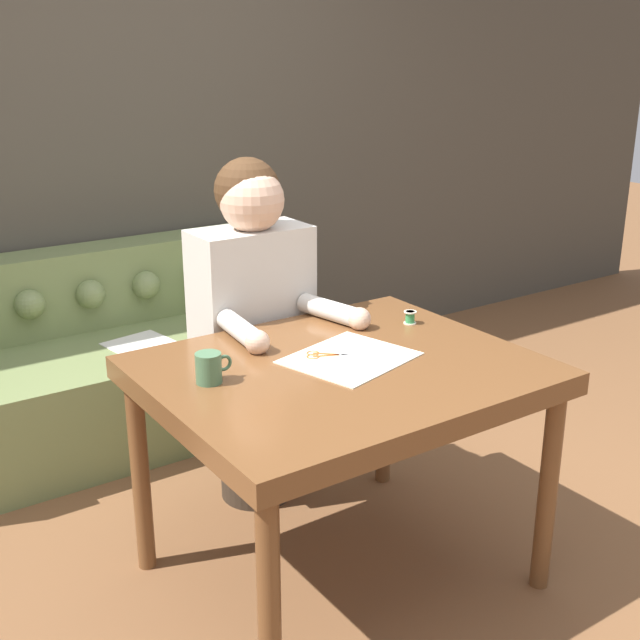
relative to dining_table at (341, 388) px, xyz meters
name	(u,v)px	position (x,y,z in m)	size (l,w,h in m)	color
ground_plane	(340,568)	(0.02, 0.03, -0.68)	(16.00, 16.00, 0.00)	brown
wall_back	(112,132)	(0.02, 1.88, 0.62)	(8.00, 0.06, 2.60)	#474238
dining_table	(341,388)	(0.00, 0.00, 0.00)	(1.14, 0.94, 0.76)	brown
couch	(106,370)	(-0.24, 1.47, -0.38)	(1.74, 0.81, 0.81)	olive
person	(254,329)	(0.03, 0.60, 0.01)	(0.48, 0.56, 1.32)	#33281E
pattern_paper_main	(350,358)	(0.05, 0.02, 0.08)	(0.43, 0.40, 0.00)	beige
scissors	(330,355)	(0.01, 0.08, 0.08)	(0.23, 0.18, 0.01)	silver
mug	(209,368)	(-0.39, 0.10, 0.12)	(0.11, 0.08, 0.09)	#47704C
thread_spool	(410,317)	(0.42, 0.18, 0.10)	(0.04, 0.04, 0.05)	#338C4C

